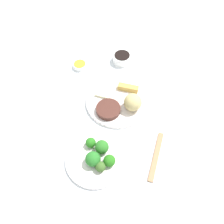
{
  "coord_description": "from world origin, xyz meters",
  "views": [
    {
      "loc": [
        -0.48,
        -0.37,
        0.83
      ],
      "look_at": [
        -0.08,
        -0.03,
        0.06
      ],
      "focal_mm": 36.41,
      "sensor_mm": 36.0,
      "label": 1
    }
  ],
  "objects": [
    {
      "name": "tabletop",
      "position": [
        0.0,
        0.0,
        0.01
      ],
      "size": [
        2.2,
        2.2,
        0.02
      ],
      "primitive_type": "cube",
      "color": "white",
      "rests_on": "ground"
    },
    {
      "name": "main_plate",
      "position": [
        0.0,
        -0.0,
        0.03
      ],
      "size": [
        0.28,
        0.28,
        0.02
      ],
      "primitive_type": "cylinder",
      "color": "white",
      "rests_on": "tabletop"
    },
    {
      "name": "rice_scoop",
      "position": [
        0.01,
        -0.07,
        0.07
      ],
      "size": [
        0.08,
        0.08,
        0.08
      ],
      "primitive_type": "sphere",
      "color": "tan",
      "rests_on": "main_plate"
    },
    {
      "name": "spring_roll",
      "position": [
        0.07,
        0.0,
        0.05
      ],
      "size": [
        0.06,
        0.09,
        0.03
      ],
      "primitive_type": "cube",
      "rotation": [
        0.0,
        0.0,
        2.0
      ],
      "color": "gold",
      "rests_on": "main_plate"
    },
    {
      "name": "crab_rangoon_wonton",
      "position": [
        -0.01,
        0.07,
        0.04
      ],
      "size": [
        0.09,
        0.09,
        0.01
      ],
      "primitive_type": "cube",
      "rotation": [
        0.0,
        0.0,
        0.36
      ],
      "color": "beige",
      "rests_on": "main_plate"
    },
    {
      "name": "stir_fry_heap",
      "position": [
        -0.07,
        -0.01,
        0.05
      ],
      "size": [
        0.1,
        0.1,
        0.02
      ],
      "primitive_type": "cylinder",
      "color": "#4A251E",
      "rests_on": "main_plate"
    },
    {
      "name": "broccoli_plate",
      "position": [
        -0.26,
        -0.11,
        0.03
      ],
      "size": [
        0.22,
        0.22,
        0.01
      ],
      "primitive_type": "cylinder",
      "color": "white",
      "rests_on": "tabletop"
    },
    {
      "name": "broccoli_floret_0",
      "position": [
        -0.28,
        -0.11,
        0.06
      ],
      "size": [
        0.06,
        0.06,
        0.06
      ],
      "primitive_type": "sphere",
      "color": "#287327",
      "rests_on": "broccoli_plate"
    },
    {
      "name": "broccoli_floret_1",
      "position": [
        -0.23,
        -0.06,
        0.05
      ],
      "size": [
        0.04,
        0.04,
        0.04
      ],
      "primitive_type": "sphere",
      "color": "#28751D",
      "rests_on": "broccoli_plate"
    },
    {
      "name": "broccoli_floret_2",
      "position": [
        -0.22,
        -0.1,
        0.06
      ],
      "size": [
        0.05,
        0.05,
        0.05
      ],
      "primitive_type": "sphere",
      "color": "#2C7324",
      "rests_on": "broccoli_plate"
    },
    {
      "name": "broccoli_floret_3",
      "position": [
        -0.28,
        -0.15,
        0.05
      ],
      "size": [
        0.04,
        0.04,
        0.04
      ],
      "primitive_type": "sphere",
      "color": "#3C6127",
      "rests_on": "broccoli_plate"
    },
    {
      "name": "broccoli_floret_4",
      "position": [
        -0.25,
        -0.16,
        0.06
      ],
      "size": [
        0.04,
        0.04,
        0.04
      ],
      "primitive_type": "sphere",
      "color": "#27711A",
      "rests_on": "broccoli_plate"
    },
    {
      "name": "soy_sauce_bowl",
      "position": [
        0.21,
        0.15,
        0.04
      ],
      "size": [
        0.09,
        0.09,
        0.04
      ],
      "primitive_type": "cylinder",
      "color": "white",
      "rests_on": "tabletop"
    },
    {
      "name": "soy_sauce_bowl_liquid",
      "position": [
        0.21,
        0.15,
        0.06
      ],
      "size": [
        0.08,
        0.08,
        0.0
      ],
      "primitive_type": "cylinder",
      "color": "black",
      "rests_on": "soy_sauce_bowl"
    },
    {
      "name": "sauce_ramekin_hot_mustard",
      "position": [
        0.05,
        0.28,
        0.03
      ],
      "size": [
        0.07,
        0.07,
        0.02
      ],
      "primitive_type": "cylinder",
      "color": "white",
      "rests_on": "tabletop"
    },
    {
      "name": "sauce_ramekin_hot_mustard_liquid",
      "position": [
        0.05,
        0.28,
        0.04
      ],
      "size": [
        0.06,
        0.06,
        0.0
      ],
      "primitive_type": "cylinder",
      "color": "yellow",
      "rests_on": "sauce_ramekin_hot_mustard"
    },
    {
      "name": "chopsticks_pair",
      "position": [
        -0.11,
        -0.27,
        0.02
      ],
      "size": [
        0.2,
        0.09,
        0.01
      ],
      "primitive_type": "cube",
      "rotation": [
        0.0,
        0.0,
        0.38
      ],
      "color": "#AA754E",
      "rests_on": "tabletop"
    }
  ]
}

